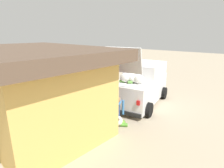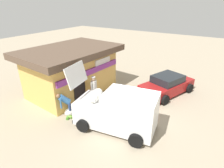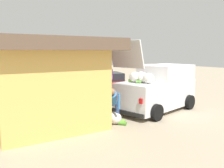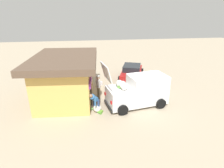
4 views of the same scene
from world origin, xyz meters
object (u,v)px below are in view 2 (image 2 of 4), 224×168
Objects in this scene: vendor_standing at (94,88)px; unloaded_banana_pile at (70,112)px; delivery_van at (118,111)px; customer_bending at (65,102)px; storefront_bar at (72,70)px; paint_bucket at (120,87)px; parked_sedan at (167,85)px.

unloaded_banana_pile is at bearing 173.42° from vendor_standing.
delivery_van reaches higher than customer_bending.
unloaded_banana_pile is (-0.51, 2.87, -0.84)m from delivery_van.
storefront_bar is 20.07× the size of paint_bucket.
storefront_bar is at bearing 40.18° from unloaded_banana_pile.
parked_sedan is 7.03m from customer_bending.
parked_sedan is 5.17m from vendor_standing.
storefront_bar is 6.73m from parked_sedan.
storefront_bar is 5.30m from delivery_van.
customer_bending reaches higher than parked_sedan.
customer_bending is at bearing 170.19° from paint_bucket.
customer_bending is 4.78m from paint_bucket.
delivery_van is at bearing -78.51° from customer_bending.
unloaded_banana_pile is at bearing 146.97° from parked_sedan.
customer_bending is (-5.84, 3.91, 0.24)m from parked_sedan.
storefront_bar is 1.50× the size of delivery_van.
delivery_van reaches higher than vendor_standing.
storefront_bar is at bearing 68.78° from delivery_van.
unloaded_banana_pile is at bearing 100.09° from delivery_van.
unloaded_banana_pile is (-2.41, -2.04, -1.45)m from storefront_bar.
delivery_van is (-1.90, -4.90, -0.61)m from storefront_bar.
paint_bucket is at bearing 110.89° from parked_sedan.
vendor_standing reaches higher than parked_sedan.
vendor_standing is 2.01× the size of unloaded_banana_pile.
vendor_standing is 2.11m from customer_bending.
customer_bending reaches higher than paint_bucket.
delivery_van is at bearing 170.64° from parked_sedan.
vendor_standing is (1.44, 2.64, -0.01)m from delivery_van.
storefront_bar reaches higher than vendor_standing.
storefront_bar is at bearing 36.25° from customer_bending.
vendor_standing is (-0.46, -2.26, -0.63)m from storefront_bar.
delivery_van is 2.56× the size of vendor_standing.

